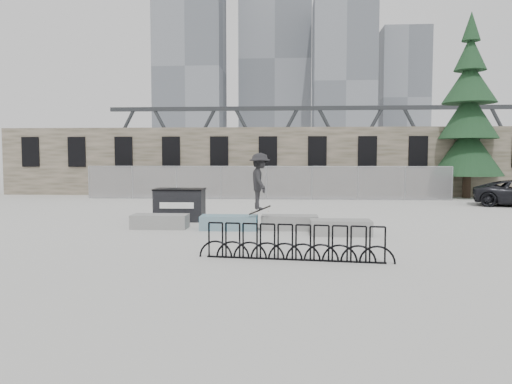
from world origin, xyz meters
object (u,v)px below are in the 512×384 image
(planter_far_left, at_px, (160,221))
(planter_offset, at_px, (341,227))
(planter_center_left, at_px, (229,222))
(bike_rack, at_px, (294,243))
(spruce_tree, at_px, (469,118))
(dumpster, at_px, (180,204))
(skateboarder, at_px, (260,181))
(planter_center_right, at_px, (290,222))

(planter_far_left, relative_size, planter_offset, 1.00)
(planter_center_left, height_order, bike_rack, bike_rack)
(spruce_tree, bearing_deg, bike_rack, -119.06)
(planter_far_left, distance_m, dumpster, 2.22)
(planter_far_left, bearing_deg, bike_rack, -47.67)
(planter_far_left, distance_m, bike_rack, 7.13)
(spruce_tree, xyz_separation_m, skateboarder, (-12.13, -15.00, -3.21))
(planter_offset, height_order, bike_rack, bike_rack)
(planter_center_left, height_order, planter_center_right, same)
(dumpster, height_order, bike_rack, dumpster)
(dumpster, xyz_separation_m, bike_rack, (4.56, -7.45, -0.22))
(planter_center_left, xyz_separation_m, dumpster, (-2.29, 2.32, 0.39))
(planter_offset, relative_size, skateboarder, 0.93)
(planter_far_left, height_order, planter_center_left, same)
(spruce_tree, bearing_deg, planter_center_right, -127.52)
(spruce_tree, height_order, skateboarder, spruce_tree)
(planter_far_left, relative_size, planter_center_right, 1.00)
(planter_offset, bearing_deg, planter_far_left, 170.04)
(dumpster, relative_size, bike_rack, 0.41)
(dumpster, height_order, skateboarder, skateboarder)
(planter_far_left, height_order, dumpster, dumpster)
(bike_rack, bearing_deg, planter_center_left, 113.88)
(dumpster, bearing_deg, bike_rack, -59.47)
(planter_offset, distance_m, bike_rack, 4.44)
(planter_far_left, height_order, spruce_tree, spruce_tree)
(planter_far_left, height_order, planter_offset, same)
(bike_rack, xyz_separation_m, spruce_tree, (10.98, 19.76, 4.52))
(planter_center_right, bearing_deg, planter_offset, -34.14)
(bike_rack, bearing_deg, spruce_tree, 60.94)
(planter_offset, height_order, skateboarder, skateboarder)
(bike_rack, relative_size, skateboarder, 2.29)
(planter_center_left, bearing_deg, skateboarder, -18.00)
(planter_center_right, distance_m, dumpster, 4.94)
(planter_far_left, xyz_separation_m, spruce_tree, (15.78, 14.48, 4.68))
(bike_rack, bearing_deg, planter_far_left, 132.33)
(planter_offset, height_order, dumpster, dumpster)
(planter_offset, distance_m, skateboarder, 3.15)
(bike_rack, bearing_deg, skateboarder, 103.58)
(skateboarder, bearing_deg, planter_far_left, 69.46)
(planter_center_right, xyz_separation_m, skateboarder, (-1.03, -0.54, 1.47))
(planter_offset, height_order, spruce_tree, spruce_tree)
(planter_center_left, bearing_deg, dumpster, 134.58)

